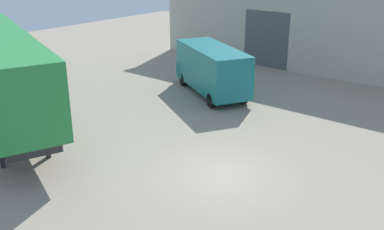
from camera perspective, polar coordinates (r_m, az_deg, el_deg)
ground_plane at (r=15.68m, az=3.88°, el=-7.68°), size 60.00×60.00×0.00m
delivery_van_teal at (r=23.90m, az=2.41°, el=5.96°), size 5.91×4.55×2.52m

